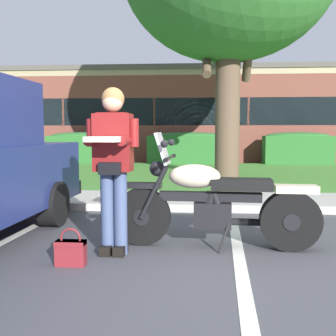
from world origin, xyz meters
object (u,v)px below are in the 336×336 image
object	(u,v)px
motorcycle	(222,203)
hedge_center_left	(188,148)
hedge_left	(83,147)
rider_person	(113,157)
handbag	(71,251)
brick_building	(235,118)
hedge_center_right	(297,148)

from	to	relation	value
motorcycle	hedge_center_left	xyz separation A→B (m)	(-0.64, 11.14, 0.16)
hedge_left	motorcycle	bearing A→B (deg)	-66.91
rider_person	handbag	world-z (taller)	rider_person
motorcycle	brick_building	distance (m)	18.05
handbag	hedge_left	xyz separation A→B (m)	(-3.29, 11.84, 0.51)
handbag	hedge_center_right	xyz separation A→B (m)	(4.93, 11.84, 0.51)
rider_person	motorcycle	bearing A→B (deg)	15.87
hedge_center_right	brick_building	distance (m)	7.11
hedge_center_right	brick_building	xyz separation A→B (m)	(-1.74, 6.77, 1.33)
motorcycle	brick_building	xyz separation A→B (m)	(1.73, 17.91, 1.49)
hedge_center_left	brick_building	distance (m)	7.29
handbag	brick_building	bearing A→B (deg)	80.29
motorcycle	hedge_center_right	world-z (taller)	motorcycle
motorcycle	brick_building	world-z (taller)	brick_building
hedge_center_left	brick_building	xyz separation A→B (m)	(2.37, 6.77, 1.33)
rider_person	hedge_center_left	bearing A→B (deg)	87.57
motorcycle	hedge_center_right	distance (m)	11.67
motorcycle	rider_person	world-z (taller)	rider_person
motorcycle	hedge_left	bearing A→B (deg)	113.09
rider_person	hedge_left	distance (m)	12.02
motorcycle	handbag	xyz separation A→B (m)	(-1.45, -0.70, -0.34)
hedge_center_left	handbag	bearing A→B (deg)	-93.95
rider_person	brick_building	size ratio (longest dim) A/B	0.08
motorcycle	hedge_center_right	bearing A→B (deg)	72.68
rider_person	hedge_center_right	xyz separation A→B (m)	(4.60, 11.46, -0.36)
rider_person	hedge_center_right	size ratio (longest dim) A/B	0.68
hedge_center_right	brick_building	size ratio (longest dim) A/B	0.11
rider_person	handbag	size ratio (longest dim) A/B	4.74
hedge_center_left	hedge_center_right	distance (m)	4.11
motorcycle	handbag	distance (m)	1.65
rider_person	handbag	xyz separation A→B (m)	(-0.33, -0.38, -0.86)
hedge_center_left	hedge_center_right	xyz separation A→B (m)	(4.11, 0.00, 0.00)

